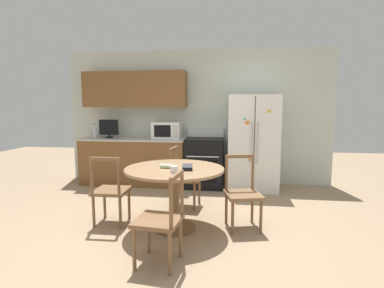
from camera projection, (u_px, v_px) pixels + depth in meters
name	position (u px, v px, depth m)	size (l,w,h in m)	color
ground_plane	(171.00, 236.00, 3.51)	(14.00, 14.00, 0.00)	#9E8466
back_wall	(181.00, 110.00, 5.92)	(5.20, 0.44, 2.60)	silver
kitchen_counter	(134.00, 161.00, 5.86)	(2.05, 0.64, 0.90)	brown
refrigerator	(253.00, 143.00, 5.45)	(0.89, 0.73, 1.72)	white
oven_range	(204.00, 162.00, 5.65)	(0.70, 0.68, 1.08)	black
microwave	(167.00, 130.00, 5.74)	(0.54, 0.40, 0.32)	white
countertop_tv	(109.00, 128.00, 5.87)	(0.38, 0.16, 0.36)	black
counter_bottle	(95.00, 132.00, 5.87)	(0.08, 0.08, 0.28)	silver
dining_table	(175.00, 180.00, 3.66)	(1.21, 1.21, 0.77)	#997551
dining_chair_right	(243.00, 194.00, 3.71)	(0.51, 0.51, 0.90)	brown
dining_chair_left	(111.00, 191.00, 3.83)	(0.43, 0.43, 0.90)	brown
dining_chair_far	(184.00, 178.00, 4.52)	(0.46, 0.46, 0.90)	brown
dining_chair_near	(161.00, 220.00, 2.84)	(0.47, 0.47, 0.90)	brown
candle_glass	(174.00, 170.00, 3.38)	(0.08, 0.08, 0.08)	silver
folded_napkin	(166.00, 166.00, 3.62)	(0.15, 0.06, 0.05)	beige
wallet	(187.00, 168.00, 3.51)	(0.13, 0.14, 0.07)	black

